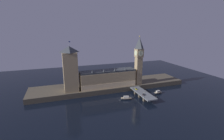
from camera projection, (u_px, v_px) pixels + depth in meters
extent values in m
plane|color=black|center=(120.00, 98.00, 201.02)|extent=(400.00, 400.00, 0.00)
cube|color=#4C4438|center=(110.00, 86.00, 235.93)|extent=(220.00, 42.00, 6.65)
cube|color=tan|center=(108.00, 79.00, 221.62)|extent=(75.49, 17.67, 20.73)
cube|color=beige|center=(110.00, 86.00, 215.05)|extent=(75.49, 0.20, 7.46)
cube|color=#383D42|center=(108.00, 71.00, 218.78)|extent=(75.49, 16.26, 2.40)
cone|color=#383D42|center=(92.00, 71.00, 203.87)|extent=(2.40, 2.40, 4.56)
cone|color=#383D42|center=(104.00, 70.00, 208.65)|extent=(2.40, 2.40, 4.56)
cone|color=#383D42|center=(115.00, 69.00, 213.43)|extent=(2.40, 2.40, 4.56)
cone|color=#383D42|center=(125.00, 68.00, 218.21)|extent=(2.40, 2.40, 4.56)
cube|color=tan|center=(138.00, 71.00, 230.02)|extent=(8.31, 8.31, 39.10)
cube|color=tan|center=(139.00, 53.00, 223.78)|extent=(9.80, 9.80, 11.66)
cylinder|color=beige|center=(141.00, 53.00, 219.18)|extent=(7.23, 0.25, 7.23)
cylinder|color=beige|center=(137.00, 52.00, 228.39)|extent=(7.23, 0.25, 7.23)
cylinder|color=beige|center=(142.00, 53.00, 225.37)|extent=(0.25, 7.23, 7.23)
cylinder|color=beige|center=(136.00, 53.00, 222.19)|extent=(0.25, 7.23, 7.23)
cube|color=black|center=(141.00, 53.00, 218.87)|extent=(0.36, 0.10, 5.42)
pyramid|color=#383D42|center=(139.00, 43.00, 220.41)|extent=(9.80, 9.80, 15.79)
sphere|color=gold|center=(140.00, 36.00, 218.27)|extent=(1.60, 1.60, 1.60)
cube|color=tan|center=(70.00, 72.00, 203.42)|extent=(17.41, 17.41, 49.48)
pyramid|color=#383D42|center=(69.00, 49.00, 196.41)|extent=(17.76, 17.76, 7.55)
cylinder|color=#99999E|center=(69.00, 43.00, 194.75)|extent=(0.24, 0.24, 6.00)
cube|color=navy|center=(69.00, 42.00, 194.58)|extent=(2.00, 0.08, 1.20)
cube|color=slate|center=(143.00, 93.00, 204.22)|extent=(13.40, 46.00, 1.40)
cube|color=#4C4438|center=(147.00, 99.00, 194.41)|extent=(11.39, 3.20, 4.59)
cube|color=#4C4438|center=(143.00, 95.00, 204.95)|extent=(11.39, 3.20, 4.59)
cube|color=#4C4438|center=(138.00, 92.00, 215.49)|extent=(11.39, 3.20, 4.59)
cube|color=yellow|center=(136.00, 89.00, 214.39)|extent=(1.71, 4.46, 0.69)
cube|color=black|center=(136.00, 89.00, 214.25)|extent=(1.41, 2.01, 0.45)
cylinder|color=black|center=(135.00, 89.00, 215.45)|extent=(0.22, 0.64, 0.64)
cylinder|color=black|center=(136.00, 89.00, 215.96)|extent=(0.22, 0.64, 0.64)
cylinder|color=black|center=(136.00, 90.00, 212.91)|extent=(0.22, 0.64, 0.64)
cylinder|color=black|center=(137.00, 89.00, 213.43)|extent=(0.22, 0.64, 0.64)
cube|color=black|center=(144.00, 94.00, 196.23)|extent=(1.82, 4.05, 0.78)
cube|color=black|center=(144.00, 94.00, 196.07)|extent=(1.49, 1.82, 0.45)
cylinder|color=black|center=(143.00, 94.00, 197.16)|extent=(0.22, 0.64, 0.64)
cylinder|color=black|center=(144.00, 94.00, 197.71)|extent=(0.22, 0.64, 0.64)
cylinder|color=black|center=(144.00, 95.00, 194.86)|extent=(0.22, 0.64, 0.64)
cylinder|color=black|center=(145.00, 95.00, 195.41)|extent=(0.22, 0.64, 0.64)
cylinder|color=black|center=(143.00, 96.00, 192.77)|extent=(0.28, 0.28, 0.83)
cylinder|color=maroon|center=(143.00, 95.00, 192.58)|extent=(0.38, 0.38, 0.69)
sphere|color=tan|center=(143.00, 95.00, 192.47)|extent=(0.22, 0.22, 0.22)
cylinder|color=black|center=(146.00, 91.00, 208.28)|extent=(0.28, 0.28, 0.87)
cylinder|color=gray|center=(146.00, 90.00, 208.08)|extent=(0.38, 0.38, 0.73)
sphere|color=tan|center=(146.00, 90.00, 207.96)|extent=(0.24, 0.24, 0.24)
cylinder|color=black|center=(134.00, 89.00, 214.38)|extent=(0.28, 0.28, 0.79)
cylinder|color=black|center=(134.00, 89.00, 214.20)|extent=(0.38, 0.38, 0.66)
sphere|color=tan|center=(134.00, 88.00, 214.10)|extent=(0.22, 0.22, 0.22)
cylinder|color=#2D3333|center=(144.00, 97.00, 188.50)|extent=(0.56, 0.56, 0.50)
cylinder|color=#2D3333|center=(144.00, 95.00, 187.74)|extent=(0.18, 0.18, 5.71)
sphere|color=#F9E5A3|center=(145.00, 92.00, 186.90)|extent=(0.60, 0.60, 0.60)
sphere|color=#F9E5A3|center=(144.00, 93.00, 186.85)|extent=(0.44, 0.44, 0.44)
sphere|color=#F9E5A3|center=(145.00, 92.00, 187.13)|extent=(0.44, 0.44, 0.44)
cylinder|color=#2D3333|center=(133.00, 89.00, 215.48)|extent=(0.56, 0.56, 0.50)
cylinder|color=#2D3333|center=(133.00, 87.00, 214.82)|extent=(0.18, 0.18, 4.82)
sphere|color=#F9E5A3|center=(133.00, 85.00, 214.09)|extent=(0.60, 0.60, 0.60)
sphere|color=#F9E5A3|center=(133.00, 85.00, 214.04)|extent=(0.44, 0.44, 0.44)
sphere|color=#F9E5A3|center=(134.00, 85.00, 214.32)|extent=(0.44, 0.44, 0.44)
ellipsoid|color=#28282D|center=(126.00, 99.00, 197.83)|extent=(14.96, 8.38, 2.15)
cube|color=tan|center=(126.00, 98.00, 197.59)|extent=(13.07, 6.99, 0.24)
cube|color=#B7B2A8|center=(126.00, 97.00, 197.30)|extent=(6.95, 4.59, 2.15)
ellipsoid|color=#28282D|center=(158.00, 93.00, 215.46)|extent=(12.35, 6.10, 2.18)
cube|color=tan|center=(158.00, 92.00, 215.21)|extent=(10.83, 4.98, 0.24)
cube|color=#B7B2A8|center=(158.00, 91.00, 214.92)|extent=(5.64, 3.57, 2.18)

